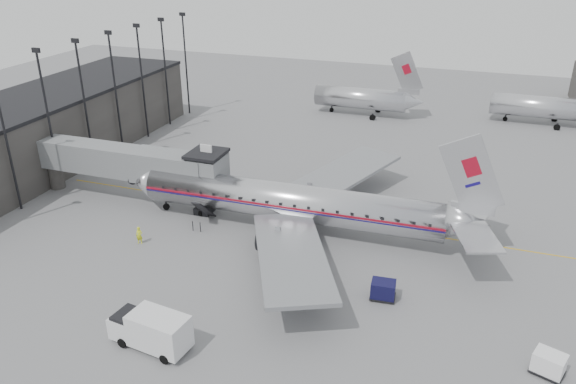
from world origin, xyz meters
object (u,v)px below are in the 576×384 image
(service_van, at_px, (151,329))
(baggage_cart_navy, at_px, (383,290))
(airliner, at_px, (297,203))
(baggage_cart_white, at_px, (549,363))
(ramp_worker, at_px, (139,235))

(service_van, distance_m, baggage_cart_navy, 17.47)
(airliner, relative_size, baggage_cart_navy, 17.58)
(baggage_cart_white, bearing_deg, service_van, -146.66)
(baggage_cart_navy, bearing_deg, service_van, -147.03)
(ramp_worker, bearing_deg, airliner, 17.32)
(airliner, bearing_deg, baggage_cart_navy, -41.94)
(airliner, xyz_separation_m, baggage_cart_white, (21.17, -13.02, -2.02))
(airliner, height_order, service_van, airliner)
(service_van, xyz_separation_m, baggage_cart_navy, (13.84, 10.64, -0.60))
(baggage_cart_navy, height_order, ramp_worker, ramp_worker)
(service_van, bearing_deg, airliner, 85.08)
(airliner, distance_m, baggage_cart_navy, 12.98)
(baggage_cart_navy, bearing_deg, airliner, 134.71)
(airliner, xyz_separation_m, service_van, (-4.13, -19.01, -1.44))
(airliner, relative_size, service_van, 6.04)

